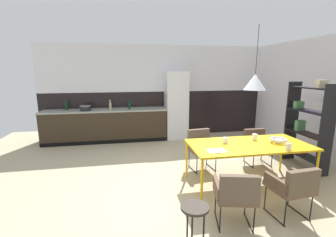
{
  "coord_description": "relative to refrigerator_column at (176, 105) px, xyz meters",
  "views": [
    {
      "loc": [
        -0.94,
        -3.36,
        1.92
      ],
      "look_at": [
        -0.13,
        1.08,
        0.99
      ],
      "focal_mm": 24.69,
      "sensor_mm": 36.0,
      "label": 1
    }
  ],
  "objects": [
    {
      "name": "ground_plane",
      "position": [
        -0.47,
        -3.09,
        -0.96
      ],
      "size": [
        9.12,
        9.12,
        0.0
      ],
      "primitive_type": "plane",
      "color": "tan"
    },
    {
      "name": "back_wall_splashback_dark",
      "position": [
        -0.47,
        0.36,
        -0.3
      ],
      "size": [
        6.64,
        0.12,
        1.33
      ],
      "primitive_type": "cube",
      "color": "black",
      "rests_on": "ground"
    },
    {
      "name": "back_wall_panel_upper",
      "position": [
        -0.47,
        0.36,
        1.03
      ],
      "size": [
        6.64,
        0.12,
        1.33
      ],
      "primitive_type": "cube",
      "color": "white",
      "rests_on": "back_wall_splashback_dark"
    },
    {
      "name": "kitchen_counter",
      "position": [
        -1.98,
        -0.0,
        -0.52
      ],
      "size": [
        3.34,
        0.63,
        0.89
      ],
      "color": "#34281B",
      "rests_on": "ground"
    },
    {
      "name": "refrigerator_column",
      "position": [
        0.0,
        0.0,
        0.0
      ],
      "size": [
        0.61,
        0.6,
        1.93
      ],
      "primitive_type": "cube",
      "color": "silver",
      "rests_on": "ground"
    },
    {
      "name": "dining_table",
      "position": [
        0.57,
        -3.08,
        -0.26
      ],
      "size": [
        1.98,
        0.93,
        0.74
      ],
      "color": "gold",
      "rests_on": "ground"
    },
    {
      "name": "armchair_far_side",
      "position": [
        0.02,
        -2.24,
        -0.47
      ],
      "size": [
        0.54,
        0.53,
        0.77
      ],
      "rotation": [
        0.0,
        0.0,
        3.27
      ],
      "color": "brown",
      "rests_on": "ground"
    },
    {
      "name": "armchair_by_stool",
      "position": [
        -0.13,
        -4.06,
        -0.48
      ],
      "size": [
        0.57,
        0.57,
        0.75
      ],
      "rotation": [
        0.0,
        0.0,
        -0.23
      ],
      "color": "brown",
      "rests_on": "ground"
    },
    {
      "name": "armchair_corner_seat",
      "position": [
        1.26,
        -2.21,
        -0.49
      ],
      "size": [
        0.5,
        0.48,
        0.71
      ],
      "rotation": [
        0.0,
        0.0,
        3.12
      ],
      "color": "brown",
      "rests_on": "ground"
    },
    {
      "name": "armchair_near_window",
      "position": [
        0.68,
        -4.04,
        -0.48
      ],
      "size": [
        0.52,
        0.51,
        0.74
      ],
      "rotation": [
        0.0,
        0.0,
        0.08
      ],
      "color": "brown",
      "rests_on": "ground"
    },
    {
      "name": "fruit_bowl",
      "position": [
        1.09,
        -3.1,
        -0.18
      ],
      "size": [
        0.28,
        0.28,
        0.08
      ],
      "color": "silver",
      "rests_on": "dining_table"
    },
    {
      "name": "open_book",
      "position": [
        -0.1,
        -3.32,
        -0.22
      ],
      "size": [
        0.28,
        0.2,
        0.02
      ],
      "color": "white",
      "rests_on": "dining_table"
    },
    {
      "name": "mug_tall_blue",
      "position": [
        0.8,
        -2.87,
        -0.17
      ],
      "size": [
        0.13,
        0.08,
        0.1
      ],
      "color": "white",
      "rests_on": "dining_table"
    },
    {
      "name": "mug_wide_latte",
      "position": [
        1.02,
        -3.45,
        -0.18
      ],
      "size": [
        0.13,
        0.08,
        0.1
      ],
      "color": "white",
      "rests_on": "dining_table"
    },
    {
      "name": "mug_dark_espresso",
      "position": [
        0.21,
        -2.96,
        -0.18
      ],
      "size": [
        0.13,
        0.09,
        0.09
      ],
      "color": "white",
      "rests_on": "dining_table"
    },
    {
      "name": "cooking_pot",
      "position": [
        -2.49,
        -0.08,
        -0.01
      ],
      "size": [
        0.28,
        0.28,
        0.15
      ],
      "color": "black",
      "rests_on": "kitchen_counter"
    },
    {
      "name": "bottle_oil_tall",
      "position": [
        -1.84,
        -0.03,
        0.03
      ],
      "size": [
        0.07,
        0.07,
        0.27
      ],
      "color": "tan",
      "rests_on": "kitchen_counter"
    },
    {
      "name": "bottle_vinegar_dark",
      "position": [
        -3.01,
        0.08,
        0.04
      ],
      "size": [
        0.07,
        0.07,
        0.27
      ],
      "color": "#0F3319",
      "rests_on": "kitchen_counter"
    },
    {
      "name": "bottle_spice_small",
      "position": [
        -1.33,
        -0.07,
        0.04
      ],
      "size": [
        0.06,
        0.06,
        0.27
      ],
      "color": "#0F3319",
      "rests_on": "kitchen_counter"
    },
    {
      "name": "side_stool",
      "position": [
        -0.72,
        -4.3,
        -0.52
      ],
      "size": [
        0.31,
        0.31,
        0.5
      ],
      "color": "#2D261E",
      "rests_on": "ground"
    },
    {
      "name": "open_shelf_unit",
      "position": [
        2.1,
        -2.56,
        -0.06
      ],
      "size": [
        0.3,
        0.94,
        1.77
      ],
      "rotation": [
        0.0,
        0.0,
        -1.57
      ],
      "color": "black",
      "rests_on": "ground"
    },
    {
      "name": "pendant_lamp_over_table_near",
      "position": [
        0.57,
        -3.11,
        0.79
      ],
      "size": [
        0.34,
        0.34,
        0.98
      ],
      "color": "black"
    }
  ]
}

